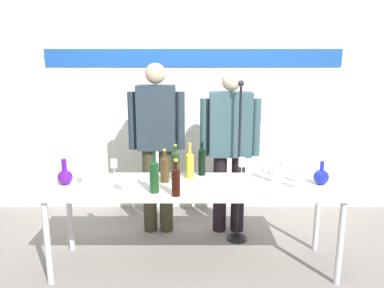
# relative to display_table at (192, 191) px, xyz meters

# --- Properties ---
(ground_plane) EXTENTS (10.00, 10.00, 0.00)m
(ground_plane) POSITION_rel_display_table_xyz_m (0.00, 0.00, -0.70)
(ground_plane) COLOR gray
(back_wall) EXTENTS (4.83, 0.11, 3.00)m
(back_wall) POSITION_rel_display_table_xyz_m (0.00, 1.40, 0.80)
(back_wall) COLOR white
(back_wall) RESTS_ON ground
(display_table) EXTENTS (2.46, 0.66, 0.76)m
(display_table) POSITION_rel_display_table_xyz_m (0.00, 0.00, 0.00)
(display_table) COLOR silver
(display_table) RESTS_ON ground
(decanter_blue_left) EXTENTS (0.12, 0.12, 0.22)m
(decanter_blue_left) POSITION_rel_display_table_xyz_m (-1.09, 0.00, 0.13)
(decanter_blue_left) COLOR #55128E
(decanter_blue_left) RESTS_ON display_table
(decanter_blue_right) EXTENTS (0.13, 0.13, 0.20)m
(decanter_blue_right) POSITION_rel_display_table_xyz_m (1.08, 0.00, 0.13)
(decanter_blue_right) COLOR #1925BD
(decanter_blue_right) RESTS_ON display_table
(presenter_left) EXTENTS (0.57, 0.22, 1.76)m
(presenter_left) POSITION_rel_display_table_xyz_m (-0.37, 0.70, 0.30)
(presenter_left) COLOR #383321
(presenter_left) RESTS_ON ground
(presenter_right) EXTENTS (0.61, 0.22, 1.67)m
(presenter_right) POSITION_rel_display_table_xyz_m (0.37, 0.70, 0.25)
(presenter_right) COLOR black
(presenter_right) RESTS_ON ground
(wine_bottle_0) EXTENTS (0.07, 0.07, 0.29)m
(wine_bottle_0) POSITION_rel_display_table_xyz_m (-0.25, 0.06, 0.18)
(wine_bottle_0) COLOR #433017
(wine_bottle_0) RESTS_ON display_table
(wine_bottle_1) EXTENTS (0.07, 0.07, 0.34)m
(wine_bottle_1) POSITION_rel_display_table_xyz_m (-0.31, -0.20, 0.20)
(wine_bottle_1) COLOR #153E1B
(wine_bottle_1) RESTS_ON display_table
(wine_bottle_2) EXTENTS (0.07, 0.07, 0.29)m
(wine_bottle_2) POSITION_rel_display_table_xyz_m (-0.14, -0.27, 0.18)
(wine_bottle_2) COLOR black
(wine_bottle_2) RESTS_ON display_table
(wine_bottle_3) EXTENTS (0.07, 0.07, 0.32)m
(wine_bottle_3) POSITION_rel_display_table_xyz_m (-0.03, 0.17, 0.19)
(wine_bottle_3) COLOR gold
(wine_bottle_3) RESTS_ON display_table
(wine_bottle_4) EXTENTS (0.07, 0.07, 0.31)m
(wine_bottle_4) POSITION_rel_display_table_xyz_m (-0.16, 0.14, 0.19)
(wine_bottle_4) COLOR #1B361B
(wine_bottle_4) RESTS_ON display_table
(wine_bottle_5) EXTENTS (0.06, 0.06, 0.31)m
(wine_bottle_5) POSITION_rel_display_table_xyz_m (0.07, 0.26, 0.19)
(wine_bottle_5) COLOR black
(wine_bottle_5) RESTS_ON display_table
(wine_glass_left_0) EXTENTS (0.06, 0.06, 0.15)m
(wine_glass_left_0) POSITION_rel_display_table_xyz_m (-0.72, 0.24, 0.17)
(wine_glass_left_0) COLOR white
(wine_glass_left_0) RESTS_ON display_table
(wine_glass_left_1) EXTENTS (0.07, 0.07, 0.14)m
(wine_glass_left_1) POSITION_rel_display_table_xyz_m (-0.58, -0.16, 0.16)
(wine_glass_left_1) COLOR white
(wine_glass_left_1) RESTS_ON display_table
(wine_glass_left_2) EXTENTS (0.06, 0.06, 0.14)m
(wine_glass_left_2) POSITION_rel_display_table_xyz_m (-0.94, 0.00, 0.16)
(wine_glass_left_2) COLOR white
(wine_glass_left_2) RESTS_ON display_table
(wine_glass_right_0) EXTENTS (0.07, 0.07, 0.14)m
(wine_glass_right_0) POSITION_rel_display_table_xyz_m (0.64, 0.13, 0.15)
(wine_glass_right_0) COLOR white
(wine_glass_right_0) RESTS_ON display_table
(wine_glass_right_1) EXTENTS (0.07, 0.07, 0.16)m
(wine_glass_right_1) POSITION_rel_display_table_xyz_m (0.80, 0.17, 0.17)
(wine_glass_right_1) COLOR white
(wine_glass_right_1) RESTS_ON display_table
(wine_glass_right_2) EXTENTS (0.06, 0.06, 0.15)m
(wine_glass_right_2) POSITION_rel_display_table_xyz_m (0.90, 0.04, 0.17)
(wine_glass_right_2) COLOR white
(wine_glass_right_2) RESTS_ON display_table
(wine_glass_right_3) EXTENTS (0.07, 0.07, 0.14)m
(wine_glass_right_3) POSITION_rel_display_table_xyz_m (0.70, 0.04, 0.16)
(wine_glass_right_3) COLOR white
(wine_glass_right_3) RESTS_ON display_table
(wine_glass_right_4) EXTENTS (0.06, 0.06, 0.16)m
(wine_glass_right_4) POSITION_rel_display_table_xyz_m (0.44, 0.27, 0.17)
(wine_glass_right_4) COLOR white
(wine_glass_right_4) RESTS_ON display_table
(wine_glass_right_5) EXTENTS (0.07, 0.07, 0.14)m
(wine_glass_right_5) POSITION_rel_display_table_xyz_m (0.85, -0.11, 0.16)
(wine_glass_right_5) COLOR white
(wine_glass_right_5) RESTS_ON display_table
(microphone_stand) EXTENTS (0.20, 0.20, 1.60)m
(microphone_stand) POSITION_rel_display_table_xyz_m (0.44, 0.49, -0.16)
(microphone_stand) COLOR black
(microphone_stand) RESTS_ON ground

